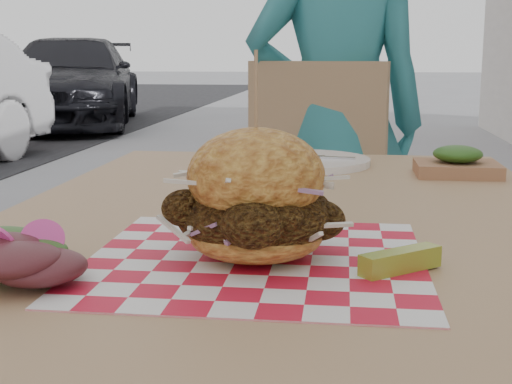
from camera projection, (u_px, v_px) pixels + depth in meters
The scene contains 10 objects.
diner at pixel (337, 124), 2.16m from camera, with size 0.55×0.36×1.52m, color teal.
car_dark at pixel (71, 81), 9.86m from camera, with size 1.69×4.16×1.21m, color black.
patio_table at pixel (285, 264), 1.03m from camera, with size 0.80×1.20×0.75m.
patio_chair at pixel (322, 201), 2.06m from camera, with size 0.51×0.52×0.95m.
paper_liner at pixel (256, 259), 0.77m from camera, with size 0.36×0.36×0.00m, color red.
sandwich at pixel (256, 203), 0.76m from camera, with size 0.20×0.20×0.22m.
pickle_spear at pixel (400, 261), 0.72m from camera, with size 0.10×0.02×0.02m, color olive.
side_salad at pixel (21, 263), 0.71m from camera, with size 0.14×0.14×0.05m.
place_setting at pixel (303, 161), 1.44m from camera, with size 0.27×0.27×0.02m.
kraft_tray at pixel (457, 163), 1.31m from camera, with size 0.15×0.12×0.06m.
Camera 1 is at (0.15, -1.07, 0.97)m, focal length 50.00 mm.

